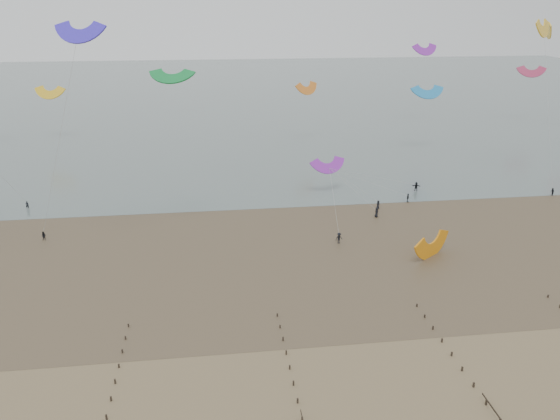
% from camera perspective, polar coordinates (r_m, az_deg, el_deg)
% --- Properties ---
extents(ground, '(500.00, 500.00, 0.00)m').
position_cam_1_polar(ground, '(58.70, -2.81, -17.45)').
color(ground, brown).
rests_on(ground, ground).
extents(sea_and_shore, '(500.00, 665.00, 0.03)m').
position_cam_1_polar(sea_and_shore, '(88.25, -7.33, -3.71)').
color(sea_and_shore, '#475654').
rests_on(sea_and_shore, ground).
extents(kitesurfers, '(103.44, 24.99, 1.88)m').
position_cam_1_polar(kitesurfers, '(102.65, 8.68, 0.32)').
color(kitesurfers, black).
rests_on(kitesurfers, ground).
extents(grounded_kite, '(9.55, 9.18, 4.14)m').
position_cam_1_polar(grounded_kite, '(87.10, 15.52, -4.69)').
color(grounded_kite, orange).
rests_on(grounded_kite, ground).
extents(kites_airborne, '(240.28, 117.18, 44.22)m').
position_cam_1_polar(kites_airborne, '(133.54, -8.18, 14.83)').
color(kites_airborne, red).
rests_on(kites_airborne, ground).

